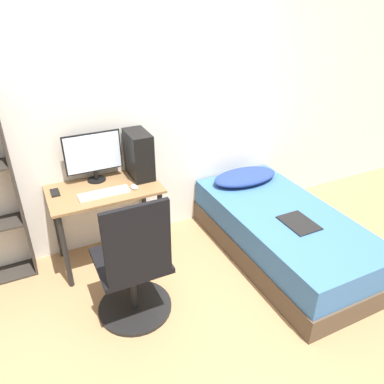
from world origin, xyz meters
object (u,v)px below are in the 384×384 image
keyboard (104,193)px  pc_tower (139,155)px  monitor (93,155)px  office_chair (134,273)px  bed (282,234)px

keyboard → pc_tower: pc_tower is taller
monitor → keyboard: monitor is taller
office_chair → bed: 1.45m
keyboard → pc_tower: size_ratio=1.00×
bed → pc_tower: bearing=145.7°
monitor → office_chair: bearing=-89.5°
office_chair → pc_tower: bearing=67.1°
monitor → keyboard: size_ratio=1.17×
office_chair → pc_tower: pc_tower is taller
office_chair → bed: (1.43, 0.13, -0.18)m
monitor → keyboard: bearing=-91.1°
bed → keyboard: bearing=159.7°
bed → monitor: monitor is taller
bed → monitor: (-1.44, 0.82, 0.73)m
office_chair → keyboard: 0.74m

